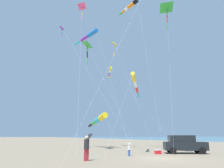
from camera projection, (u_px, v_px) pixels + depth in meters
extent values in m
plane|color=gray|center=(163.00, 158.00, 17.55)|extent=(600.00, 600.00, 0.00)
cube|color=black|center=(185.00, 146.00, 22.59)|extent=(4.65, 3.73, 0.84)
cube|color=black|center=(181.00, 139.00, 22.79)|extent=(3.05, 2.69, 0.68)
cylinder|color=black|center=(197.00, 150.00, 23.29)|extent=(0.68, 0.52, 0.66)
cylinder|color=black|center=(203.00, 151.00, 21.50)|extent=(0.68, 0.52, 0.66)
cylinder|color=black|center=(169.00, 150.00, 23.49)|extent=(0.68, 0.52, 0.66)
cylinder|color=black|center=(173.00, 151.00, 21.69)|extent=(0.68, 0.52, 0.66)
cube|color=red|center=(158.00, 152.00, 21.63)|extent=(0.60, 0.40, 0.36)
cube|color=white|center=(158.00, 150.00, 21.68)|extent=(0.62, 0.42, 0.06)
cube|color=#B72833|center=(86.00, 155.00, 15.79)|extent=(0.34, 0.19, 0.84)
cylinder|color=#232328|center=(87.00, 144.00, 15.97)|extent=(0.42, 0.42, 0.70)
sphere|color=beige|center=(87.00, 138.00, 16.08)|extent=(0.26, 0.26, 0.26)
cylinder|color=#232328|center=(88.00, 137.00, 16.32)|extent=(0.43, 0.14, 0.53)
cylinder|color=#232328|center=(90.00, 137.00, 16.03)|extent=(0.43, 0.14, 0.53)
cube|color=#335199|center=(129.00, 153.00, 19.44)|extent=(0.24, 0.19, 0.54)
cylinder|color=silver|center=(129.00, 147.00, 19.56)|extent=(0.33, 0.33, 0.44)
sphere|color=beige|center=(129.00, 144.00, 19.63)|extent=(0.17, 0.17, 0.17)
cylinder|color=silver|center=(130.00, 144.00, 19.74)|extent=(0.27, 0.18, 0.34)
cylinder|color=silver|center=(130.00, 144.00, 19.53)|extent=(0.27, 0.18, 0.34)
cylinder|color=black|center=(136.00, 2.00, 32.74)|extent=(0.82, 0.89, 0.73)
cylinder|color=orange|center=(132.00, 4.00, 33.18)|extent=(0.75, 0.86, 0.66)
cylinder|color=orange|center=(129.00, 7.00, 33.61)|extent=(0.68, 0.83, 0.59)
cylinder|color=white|center=(127.00, 9.00, 34.04)|extent=(0.61, 0.80, 0.53)
cylinder|color=orange|center=(124.00, 11.00, 34.48)|extent=(0.54, 0.77, 0.46)
cylinder|color=green|center=(121.00, 13.00, 34.91)|extent=(0.47, 0.74, 0.39)
cylinder|color=white|center=(148.00, 62.00, 27.10)|extent=(1.22, 5.93, 21.65)
pyramid|color=purple|center=(62.00, 28.00, 31.83)|extent=(1.00, 1.16, 0.43)
cylinder|color=black|center=(62.00, 28.00, 31.82)|extent=(0.71, 0.37, 0.48)
cylinder|color=purple|center=(62.00, 30.00, 31.75)|extent=(0.12, 0.12, 0.45)
cylinder|color=#1EB7C6|center=(62.00, 32.00, 31.64)|extent=(0.11, 0.11, 0.45)
cylinder|color=purple|center=(62.00, 35.00, 31.54)|extent=(0.11, 0.10, 0.45)
cylinder|color=white|center=(94.00, 81.00, 27.45)|extent=(7.12, 8.73, 17.33)
pyramid|color=#EF4C93|center=(82.00, 6.00, 32.33)|extent=(1.17, 1.72, 0.47)
cylinder|color=black|center=(82.00, 6.00, 32.30)|extent=(1.47, 0.08, 0.40)
cylinder|color=#EF4C93|center=(82.00, 9.00, 32.16)|extent=(0.15, 0.21, 0.77)
cylinder|color=yellow|center=(82.00, 13.00, 31.95)|extent=(0.21, 0.19, 0.77)
cylinder|color=#EF4C93|center=(82.00, 18.00, 31.73)|extent=(0.18, 0.23, 0.77)
cylinder|color=white|center=(80.00, 61.00, 25.21)|extent=(2.80, 9.27, 20.71)
cylinder|color=yellow|center=(111.00, 69.00, 37.07)|extent=(0.82, 1.26, 0.47)
cylinder|color=white|center=(110.00, 71.00, 38.19)|extent=(0.77, 1.24, 0.42)
cylinder|color=blue|center=(110.00, 73.00, 39.31)|extent=(0.73, 1.22, 0.37)
cylinder|color=red|center=(109.00, 75.00, 40.43)|extent=(0.68, 1.20, 0.32)
cylinder|color=yellow|center=(109.00, 77.00, 41.56)|extent=(0.64, 1.19, 0.28)
cylinder|color=green|center=(108.00, 78.00, 42.68)|extent=(0.59, 1.17, 0.23)
cylinder|color=white|center=(139.00, 102.00, 30.96)|extent=(3.91, 11.00, 13.00)
cylinder|color=blue|center=(93.00, 33.00, 30.77)|extent=(1.10, 2.06, 0.68)
cylinder|color=purple|center=(85.00, 38.00, 32.18)|extent=(0.94, 2.01, 0.51)
cylinder|color=#1EB7C6|center=(78.00, 43.00, 33.60)|extent=(0.78, 1.96, 0.34)
cylinder|color=white|center=(111.00, 84.00, 26.42)|extent=(2.24, 5.02, 16.03)
pyramid|color=yellow|center=(115.00, 43.00, 34.66)|extent=(1.74, 1.70, 0.78)
cylinder|color=black|center=(115.00, 44.00, 34.67)|extent=(0.75, 0.82, 0.90)
cylinder|color=yellow|center=(114.00, 46.00, 34.58)|extent=(0.16, 0.18, 0.70)
cylinder|color=white|center=(114.00, 50.00, 34.42)|extent=(0.21, 0.15, 0.71)
cylinder|color=yellow|center=(114.00, 54.00, 34.25)|extent=(0.15, 0.14, 0.70)
cylinder|color=white|center=(131.00, 88.00, 29.31)|extent=(0.97, 8.34, 16.21)
cylinder|color=white|center=(124.00, 35.00, 17.47)|extent=(9.61, 1.57, 19.59)
cylinder|color=yellow|center=(103.00, 117.00, 32.19)|extent=(0.93, 2.04, 1.18)
cylinder|color=#1EB7C6|center=(98.00, 120.00, 33.77)|extent=(0.77, 2.01, 1.03)
cylinder|color=green|center=(95.00, 122.00, 35.35)|extent=(0.61, 1.98, 0.87)
cylinder|color=black|center=(91.00, 125.00, 36.93)|extent=(0.45, 1.94, 0.71)
cylinder|color=white|center=(112.00, 132.00, 26.26)|extent=(2.24, 9.35, 4.55)
pyramid|color=green|center=(88.00, 44.00, 28.53)|extent=(1.78, 2.17, 0.76)
cylinder|color=black|center=(88.00, 45.00, 28.50)|extent=(1.41, 0.57, 0.80)
cylinder|color=green|center=(87.00, 48.00, 28.41)|extent=(0.15, 0.22, 0.85)
cylinder|color=black|center=(87.00, 55.00, 28.27)|extent=(0.25, 0.20, 0.85)
cylinder|color=green|center=(87.00, 61.00, 28.07)|extent=(0.24, 0.22, 0.85)
cylinder|color=white|center=(110.00, 93.00, 25.46)|extent=(4.22, 5.32, 13.51)
pyramid|color=green|center=(167.00, 7.00, 28.11)|extent=(1.53, 2.25, 0.84)
cylinder|color=black|center=(167.00, 8.00, 28.06)|extent=(1.76, 0.15, 0.87)
cylinder|color=green|center=(167.00, 12.00, 27.94)|extent=(0.21, 0.22, 0.98)
cylinder|color=red|center=(167.00, 19.00, 27.77)|extent=(0.20, 0.28, 0.99)
cylinder|color=green|center=(167.00, 26.00, 27.65)|extent=(0.27, 0.31, 0.99)
cylinder|color=white|center=(170.00, 69.00, 23.97)|extent=(3.03, 3.04, 18.03)
cylinder|color=yellow|center=(134.00, 77.00, 23.71)|extent=(1.44, 1.68, 0.77)
cylinder|color=white|center=(135.00, 83.00, 25.24)|extent=(1.37, 1.62, 0.69)
cylinder|color=red|center=(137.00, 89.00, 26.77)|extent=(1.29, 1.56, 0.61)
cylinder|color=#1EB7C6|center=(138.00, 94.00, 28.31)|extent=(1.22, 1.50, 0.53)
cylinder|color=white|center=(120.00, 111.00, 20.40)|extent=(3.99, 1.63, 8.19)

